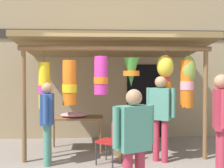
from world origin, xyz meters
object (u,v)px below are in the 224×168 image
(display_table, at_px, (76,121))
(customer_foreground, at_px, (221,119))
(passerby_at_right, at_px, (47,117))
(folding_chair, at_px, (113,138))
(flower_heap_on_table, at_px, (74,115))
(shopper_by_bananas, at_px, (134,139))
(vendor_in_orange, at_px, (160,111))
(wicker_basket_by_table, at_px, (121,150))

(display_table, relative_size, customer_foreground, 0.70)
(passerby_at_right, bearing_deg, folding_chair, -3.52)
(flower_heap_on_table, bearing_deg, customer_foreground, -39.12)
(shopper_by_bananas, bearing_deg, vendor_in_orange, 67.82)
(vendor_in_orange, relative_size, customer_foreground, 0.98)
(display_table, distance_m, passerby_at_right, 1.14)
(customer_foreground, bearing_deg, folding_chair, 149.47)
(wicker_basket_by_table, relative_size, passerby_at_right, 0.25)
(customer_foreground, bearing_deg, shopper_by_bananas, -151.76)
(wicker_basket_by_table, bearing_deg, folding_chair, -108.64)
(folding_chair, xyz_separation_m, passerby_at_right, (-1.24, 0.08, 0.42))
(customer_foreground, xyz_separation_m, passerby_at_right, (-2.90, 1.06, -0.10))
(display_table, relative_size, folding_chair, 1.44)
(flower_heap_on_table, bearing_deg, display_table, 59.93)
(shopper_by_bananas, bearing_deg, passerby_at_right, 127.17)
(wicker_basket_by_table, bearing_deg, shopper_by_bananas, -91.37)
(display_table, height_order, customer_foreground, customer_foreground)
(customer_foreground, bearing_deg, passerby_at_right, 160.00)
(wicker_basket_by_table, relative_size, vendor_in_orange, 0.23)
(customer_foreground, bearing_deg, flower_heap_on_table, 140.88)
(folding_chair, bearing_deg, display_table, 125.17)
(folding_chair, xyz_separation_m, wicker_basket_by_table, (0.23, 0.67, -0.40))
(vendor_in_orange, bearing_deg, customer_foreground, -57.63)
(display_table, distance_m, customer_foreground, 3.21)
(flower_heap_on_table, xyz_separation_m, vendor_in_orange, (1.75, -0.88, 0.18))
(flower_heap_on_table, xyz_separation_m, shopper_by_bananas, (0.97, -2.80, 0.08))
(wicker_basket_by_table, xyz_separation_m, vendor_in_orange, (0.72, -0.54, 0.89))
(wicker_basket_by_table, distance_m, passerby_at_right, 1.78)
(vendor_in_orange, height_order, customer_foreground, customer_foreground)
(folding_chair, bearing_deg, passerby_at_right, 176.48)
(wicker_basket_by_table, xyz_separation_m, passerby_at_right, (-1.47, -0.60, 0.82))
(vendor_in_orange, xyz_separation_m, customer_foreground, (0.71, -1.12, 0.02))
(display_table, relative_size, shopper_by_bananas, 0.79)
(passerby_at_right, bearing_deg, customer_foreground, -20.00)
(shopper_by_bananas, bearing_deg, customer_foreground, 28.24)
(display_table, xyz_separation_m, shopper_by_bananas, (0.93, -2.87, 0.23))
(display_table, xyz_separation_m, passerby_at_right, (-0.47, -1.01, 0.25))
(flower_heap_on_table, bearing_deg, folding_chair, -51.90)
(folding_chair, bearing_deg, wicker_basket_by_table, 71.36)
(display_table, bearing_deg, flower_heap_on_table, -120.07)
(folding_chair, relative_size, vendor_in_orange, 0.50)
(vendor_in_orange, bearing_deg, flower_heap_on_table, 153.25)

